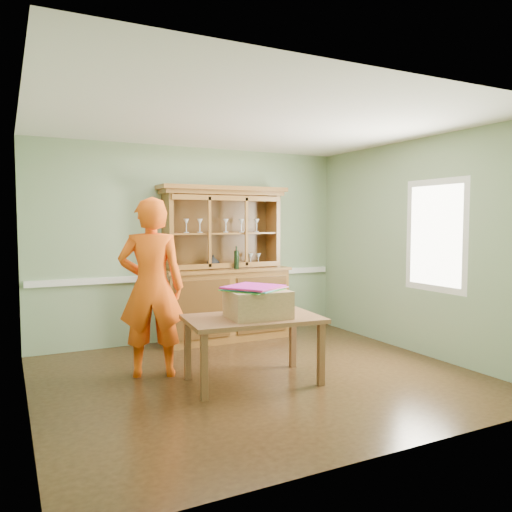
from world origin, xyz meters
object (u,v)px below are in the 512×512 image
dining_table (253,324)px  cardboard_box (258,304)px  china_hutch (224,286)px  person (151,287)px

dining_table → cardboard_box: bearing=-57.6°
dining_table → cardboard_box: 0.23m
china_hutch → dining_table: size_ratio=1.49×
dining_table → person: (-0.87, 0.69, 0.36)m
person → cardboard_box: bearing=159.6°
dining_table → cardboard_box: (0.03, -0.06, 0.22)m
china_hutch → cardboard_box: (-0.45, -1.93, 0.07)m
china_hutch → dining_table: 1.94m
china_hutch → dining_table: (-0.48, -1.87, -0.15)m
china_hutch → cardboard_box: china_hutch is taller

